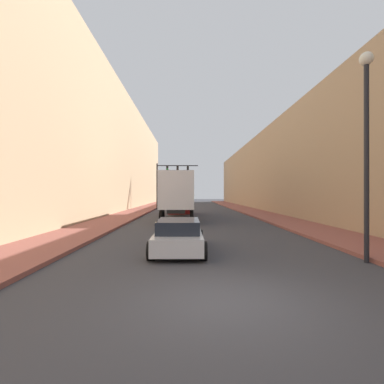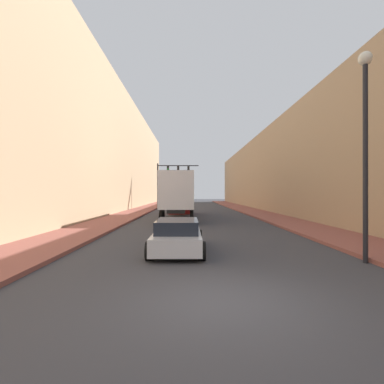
{
  "view_description": "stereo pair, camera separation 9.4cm",
  "coord_description": "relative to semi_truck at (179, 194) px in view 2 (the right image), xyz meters",
  "views": [
    {
      "loc": [
        -0.79,
        -6.25,
        2.29
      ],
      "look_at": [
        -0.49,
        15.41,
        2.34
      ],
      "focal_mm": 28.0,
      "sensor_mm": 36.0,
      "label": 1
    },
    {
      "loc": [
        -0.69,
        -6.25,
        2.29
      ],
      "look_at": [
        -0.49,
        15.41,
        2.34
      ],
      "focal_mm": 28.0,
      "sensor_mm": 36.0,
      "label": 2
    }
  ],
  "objects": [
    {
      "name": "ground_plane",
      "position": [
        1.62,
        -21.13,
        -2.17
      ],
      "size": [
        200.0,
        200.0,
        0.0
      ],
      "primitive_type": "plane",
      "color": "#38383D"
    },
    {
      "name": "sidewalk_right",
      "position": [
        8.42,
        8.87,
        -2.1
      ],
      "size": [
        3.18,
        80.0,
        0.15
      ],
      "color": "brown",
      "rests_on": "ground"
    },
    {
      "name": "sidewalk_left",
      "position": [
        -5.18,
        8.87,
        -2.1
      ],
      "size": [
        3.18,
        80.0,
        0.15
      ],
      "color": "brown",
      "rests_on": "ground"
    },
    {
      "name": "building_right",
      "position": [
        13.01,
        8.87,
        2.82
      ],
      "size": [
        6.0,
        80.0,
        9.99
      ],
      "color": "tan",
      "rests_on": "ground"
    },
    {
      "name": "building_left",
      "position": [
        -9.77,
        8.87,
        5.27
      ],
      "size": [
        6.0,
        80.0,
        14.88
      ],
      "color": "tan",
      "rests_on": "ground"
    },
    {
      "name": "semi_truck",
      "position": [
        0.0,
        0.0,
        0.0
      ],
      "size": [
        2.53,
        13.66,
        3.85
      ],
      "color": "silver",
      "rests_on": "ground"
    },
    {
      "name": "sedan_car",
      "position": [
        0.47,
        -15.69,
        -1.56
      ],
      "size": [
        2.03,
        4.45,
        1.25
      ],
      "color": "#B7B7BC",
      "rests_on": "ground"
    },
    {
      "name": "traffic_signal_gantry",
      "position": [
        -1.91,
        14.17,
        2.34
      ],
      "size": [
        5.79,
        0.35,
        6.35
      ],
      "color": "black",
      "rests_on": "ground"
    },
    {
      "name": "street_lamp",
      "position": [
        6.68,
        -17.69,
        2.25
      ],
      "size": [
        0.44,
        0.44,
        6.9
      ],
      "color": "black",
      "rests_on": "ground"
    }
  ]
}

